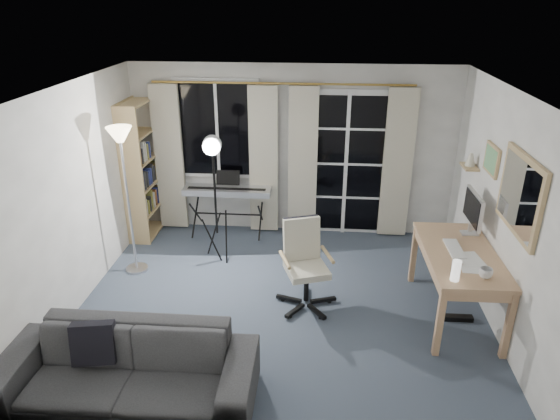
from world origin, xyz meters
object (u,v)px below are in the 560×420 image
(keyboard_piano, at_px, (227,192))
(office_chair, at_px, (304,255))
(bookshelf, at_px, (141,172))
(mug, at_px, (486,272))
(torchiere_lamp, at_px, (122,158))
(sofa, at_px, (125,360))
(monitor, at_px, (473,210))
(studio_light, at_px, (213,161))
(desk, at_px, (460,260))

(keyboard_piano, relative_size, office_chair, 1.24)
(bookshelf, distance_m, mug, 4.69)
(office_chair, bearing_deg, keyboard_piano, 106.43)
(torchiere_lamp, xyz_separation_m, mug, (3.87, -1.15, -0.66))
(sofa, bearing_deg, torchiere_lamp, 108.09)
(monitor, bearing_deg, office_chair, -171.36)
(bookshelf, height_order, office_chair, bookshelf)
(studio_light, bearing_deg, sofa, -103.23)
(bookshelf, bearing_deg, studio_light, -32.23)
(office_chair, relative_size, monitor, 1.78)
(desk, bearing_deg, studio_light, 159.79)
(keyboard_piano, height_order, office_chair, office_chair)
(mug, xyz_separation_m, sofa, (-3.16, -1.01, -0.41))
(bookshelf, relative_size, monitor, 3.48)
(monitor, bearing_deg, bookshelf, 161.62)
(torchiere_lamp, relative_size, office_chair, 1.87)
(keyboard_piano, distance_m, studio_light, 1.04)
(torchiere_lamp, distance_m, monitor, 4.00)
(monitor, bearing_deg, mug, -96.85)
(keyboard_piano, height_order, studio_light, studio_light)
(office_chair, height_order, sofa, office_chair)
(office_chair, distance_m, monitor, 1.92)
(studio_light, xyz_separation_m, mug, (2.88, -1.47, -0.54))
(desk, bearing_deg, torchiere_lamp, 169.17)
(bookshelf, xyz_separation_m, monitor, (4.20, -1.31, 0.15))
(desk, relative_size, mug, 11.48)
(studio_light, height_order, sofa, studio_light)
(bookshelf, relative_size, desk, 1.33)
(bookshelf, distance_m, studio_light, 1.53)
(monitor, distance_m, sofa, 3.85)
(torchiere_lamp, height_order, sofa, torchiere_lamp)
(torchiere_lamp, relative_size, keyboard_piano, 1.51)
(bookshelf, xyz_separation_m, desk, (4.00, -1.76, -0.24))
(bookshelf, xyz_separation_m, mug, (4.10, -2.26, -0.08))
(keyboard_piano, bearing_deg, torchiere_lamp, -132.54)
(keyboard_piano, xyz_separation_m, office_chair, (1.14, -1.60, -0.09))
(keyboard_piano, relative_size, sofa, 0.57)
(studio_light, xyz_separation_m, sofa, (-0.27, -2.48, -0.96))
(office_chair, xyz_separation_m, mug, (1.73, -0.64, 0.25))
(studio_light, distance_m, mug, 3.28)
(torchiere_lamp, bearing_deg, office_chair, -13.49)
(mug, bearing_deg, office_chair, 159.82)
(bookshelf, xyz_separation_m, keyboard_piano, (1.23, -0.02, -0.24))
(studio_light, bearing_deg, torchiere_lamp, -169.22)
(torchiere_lamp, height_order, keyboard_piano, torchiere_lamp)
(bookshelf, xyz_separation_m, studio_light, (1.22, -0.79, 0.46))
(mug, bearing_deg, torchiere_lamp, 163.46)
(office_chair, distance_m, sofa, 2.18)
(keyboard_piano, distance_m, sofa, 3.27)
(bookshelf, bearing_deg, office_chair, -33.59)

